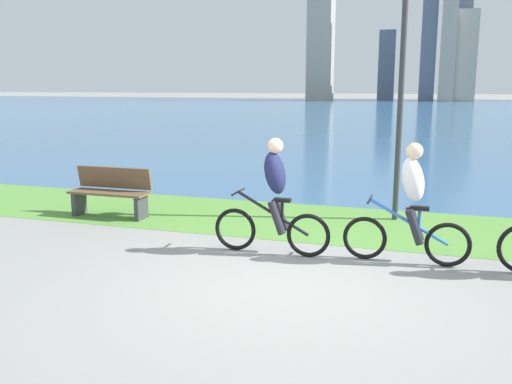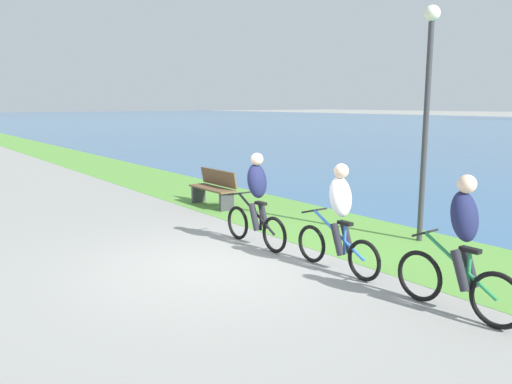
% 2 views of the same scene
% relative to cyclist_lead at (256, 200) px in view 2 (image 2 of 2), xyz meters
% --- Properties ---
extents(ground_plane, '(300.00, 300.00, 0.00)m').
position_rel_cyclist_lead_xyz_m(ground_plane, '(0.48, -1.13, -0.83)').
color(ground_plane, gray).
extents(grass_strip_bayside, '(120.00, 2.72, 0.01)m').
position_rel_cyclist_lead_xyz_m(grass_strip_bayside, '(0.48, 2.00, -0.83)').
color(grass_strip_bayside, '#59933D').
rests_on(grass_strip_bayside, ground).
extents(cyclist_lead, '(1.71, 0.52, 1.66)m').
position_rel_cyclist_lead_xyz_m(cyclist_lead, '(0.00, 0.00, 0.00)').
color(cyclist_lead, black).
rests_on(cyclist_lead, ground).
extents(cyclist_trailing, '(1.69, 0.52, 1.64)m').
position_rel_cyclist_lead_xyz_m(cyclist_trailing, '(1.85, 0.15, -0.01)').
color(cyclist_trailing, black).
rests_on(cyclist_trailing, ground).
extents(cyclist_distant_rear, '(1.68, 0.52, 1.70)m').
position_rel_cyclist_lead_xyz_m(cyclist_distant_rear, '(3.82, 0.14, 0.01)').
color(cyclist_distant_rear, black).
rests_on(cyclist_distant_rear, ground).
extents(bench_near_path, '(1.50, 0.47, 0.90)m').
position_rel_cyclist_lead_xyz_m(bench_near_path, '(-3.47, 1.30, -0.38)').
color(bench_near_path, brown).
rests_on(bench_near_path, ground).
extents(lamppost_tall, '(0.28, 0.28, 4.16)m').
position_rel_cyclist_lead_xyz_m(lamppost_tall, '(1.52, 2.62, 1.87)').
color(lamppost_tall, '#38383D').
rests_on(lamppost_tall, ground).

